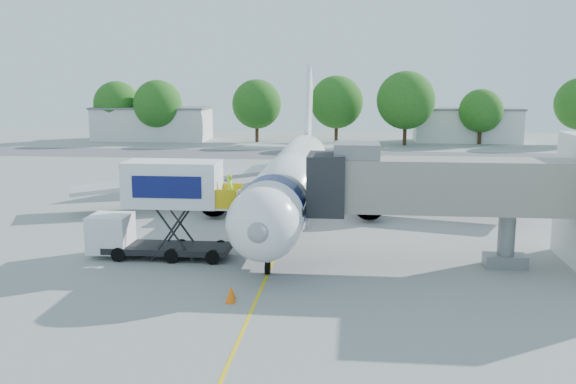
# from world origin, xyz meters

# --- Properties ---
(ground) EXTENTS (160.00, 160.00, 0.00)m
(ground) POSITION_xyz_m (0.00, 0.00, 0.00)
(ground) COLOR gray
(ground) RESTS_ON ground
(guidance_line) EXTENTS (0.15, 70.00, 0.01)m
(guidance_line) POSITION_xyz_m (0.00, 0.00, 0.01)
(guidance_line) COLOR yellow
(guidance_line) RESTS_ON ground
(taxiway_strip) EXTENTS (120.00, 10.00, 0.01)m
(taxiway_strip) POSITION_xyz_m (0.00, 42.00, 0.00)
(taxiway_strip) COLOR #59595B
(taxiway_strip) RESTS_ON ground
(aircraft) EXTENTS (34.17, 37.73, 11.35)m
(aircraft) POSITION_xyz_m (0.00, 4.12, 2.95)
(aircraft) COLOR white
(aircraft) RESTS_ON ground
(jet_bridge) EXTENTS (13.90, 3.20, 6.60)m
(jet_bridge) POSITION_xyz_m (7.99, -7.00, 4.34)
(jet_bridge) COLOR gray
(jet_bridge) RESTS_ON ground
(catering_hiloader) EXTENTS (8.50, 2.44, 5.50)m
(catering_hiloader) POSITION_xyz_m (-6.27, -7.00, 2.76)
(catering_hiloader) COLOR black
(catering_hiloader) RESTS_ON ground
(ground_tug) EXTENTS (4.16, 3.06, 1.49)m
(ground_tug) POSITION_xyz_m (-0.95, -17.35, 0.78)
(ground_tug) COLOR white
(ground_tug) RESTS_ON ground
(safety_cone_a) EXTENTS (0.46, 0.46, 0.72)m
(safety_cone_a) POSITION_xyz_m (-1.11, -13.89, 0.35)
(safety_cone_a) COLOR orange
(safety_cone_a) RESTS_ON ground
(safety_cone_b) EXTENTS (0.39, 0.39, 0.62)m
(safety_cone_b) POSITION_xyz_m (-1.16, -13.35, 0.30)
(safety_cone_b) COLOR orange
(safety_cone_b) RESTS_ON ground
(outbuilding_left) EXTENTS (18.40, 8.40, 5.30)m
(outbuilding_left) POSITION_xyz_m (-28.00, 60.00, 2.66)
(outbuilding_left) COLOR silver
(outbuilding_left) RESTS_ON ground
(outbuilding_right) EXTENTS (16.40, 7.40, 5.30)m
(outbuilding_right) POSITION_xyz_m (22.00, 62.00, 2.66)
(outbuilding_right) COLOR silver
(outbuilding_right) RESTS_ON ground
(tree_a) EXTENTS (7.38, 7.38, 9.41)m
(tree_a) POSITION_xyz_m (-33.65, 59.48, 5.71)
(tree_a) COLOR #382314
(tree_a) RESTS_ON ground
(tree_b) EXTENTS (7.55, 7.55, 9.63)m
(tree_b) POSITION_xyz_m (-26.19, 57.26, 5.84)
(tree_b) COLOR #382314
(tree_b) RESTS_ON ground
(tree_c) EXTENTS (7.62, 7.62, 9.72)m
(tree_c) POSITION_xyz_m (-10.67, 58.07, 5.90)
(tree_c) COLOR #382314
(tree_c) RESTS_ON ground
(tree_d) EXTENTS (8.07, 8.07, 10.29)m
(tree_d) POSITION_xyz_m (1.70, 58.17, 6.25)
(tree_d) COLOR #382314
(tree_d) RESTS_ON ground
(tree_e) EXTENTS (8.59, 8.59, 10.95)m
(tree_e) POSITION_xyz_m (11.95, 55.53, 6.65)
(tree_e) COLOR #382314
(tree_e) RESTS_ON ground
(tree_f) EXTENTS (6.52, 6.52, 8.31)m
(tree_f) POSITION_xyz_m (23.34, 58.11, 5.04)
(tree_f) COLOR #382314
(tree_f) RESTS_ON ground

